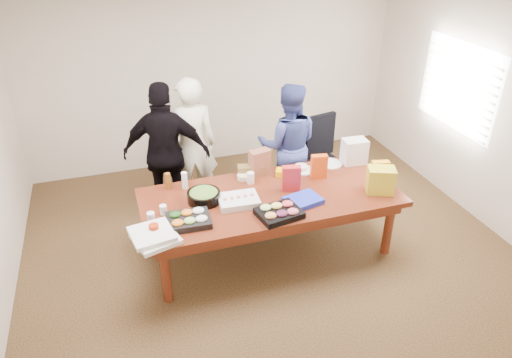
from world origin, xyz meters
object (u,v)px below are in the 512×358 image
object	(u,v)px
conference_table	(270,223)
person_right	(288,145)
office_chair	(325,162)
sheet_cake	(239,201)
salad_bowl	(204,197)
person_center	(191,146)

from	to	relation	value
conference_table	person_right	bearing A→B (deg)	59.27
office_chair	conference_table	bearing A→B (deg)	-152.15
person_right	sheet_cake	world-z (taller)	person_right
person_right	sheet_cake	size ratio (longest dim) A/B	3.92
person_right	salad_bowl	xyz separation A→B (m)	(-1.30, -0.88, -0.01)
conference_table	person_center	size ratio (longest dim) A/B	1.58
sheet_cake	person_right	bearing A→B (deg)	50.87
conference_table	person_center	xyz separation A→B (m)	(-0.62, 1.21, 0.51)
person_center	sheet_cake	bearing A→B (deg)	102.66
person_center	person_right	xyz separation A→B (m)	(1.21, -0.24, -0.06)
sheet_cake	salad_bowl	size ratio (longest dim) A/B	1.19
conference_table	office_chair	world-z (taller)	office_chair
salad_bowl	office_chair	bearing A→B (deg)	23.97
conference_table	salad_bowl	xyz separation A→B (m)	(-0.72, 0.10, 0.43)
office_chair	person_center	distance (m)	1.77
conference_table	sheet_cake	xyz separation A→B (m)	(-0.38, -0.06, 0.41)
person_center	sheet_cake	world-z (taller)	person_center
conference_table	person_center	world-z (taller)	person_center
person_right	sheet_cake	distance (m)	1.41
office_chair	sheet_cake	xyz separation A→B (m)	(-1.46, -0.96, 0.25)
person_center	salad_bowl	distance (m)	1.12
person_center	person_right	bearing A→B (deg)	170.62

